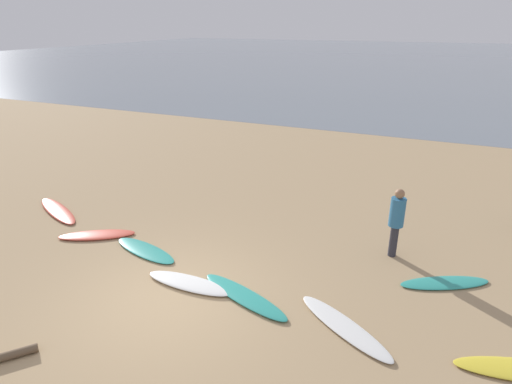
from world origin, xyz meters
TOP-DOWN VIEW (x-y plane):
  - ground_plane at (0.00, 10.00)m, footprint 120.00×120.00m
  - ocean_water at (0.00, 65.21)m, footprint 140.00×100.00m
  - surfboard_1 at (-5.37, 2.27)m, footprint 2.44×1.51m
  - surfboard_2 at (-3.21, 1.53)m, footprint 1.95×1.48m
  - surfboard_3 at (-1.56, 1.39)m, footprint 2.05×1.03m
  - surfboard_4 at (0.18, 0.59)m, footprint 2.02×0.56m
  - surfboard_5 at (1.45, 0.65)m, footprint 2.30×1.24m
  - surfboard_6 at (3.52, 0.54)m, footprint 2.15×1.59m
  - surfboard_7 at (5.16, 2.81)m, footprint 1.95×1.38m
  - person_1 at (3.96, 3.61)m, footprint 0.34×0.34m

SIDE VIEW (x-z plane):
  - ground_plane at x=0.00m, z-range -0.20..0.00m
  - ocean_water at x=0.00m, z-range 0.00..0.00m
  - surfboard_7 at x=5.16m, z-range 0.00..0.06m
  - surfboard_3 at x=-1.56m, z-range 0.00..0.07m
  - surfboard_6 at x=3.52m, z-range 0.00..0.08m
  - surfboard_2 at x=-3.21m, z-range 0.00..0.08m
  - surfboard_1 at x=-5.37m, z-range 0.00..0.08m
  - surfboard_5 at x=1.45m, z-range 0.00..0.09m
  - surfboard_4 at x=0.18m, z-range 0.00..0.10m
  - person_1 at x=3.96m, z-range 0.15..1.86m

